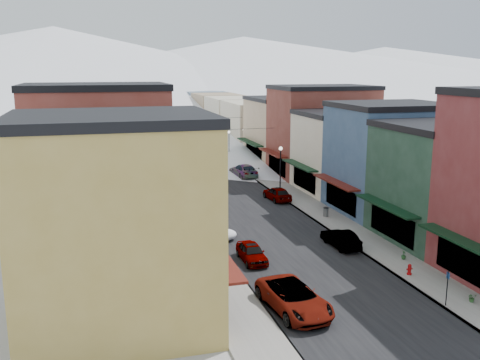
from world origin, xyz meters
TOP-DOWN VIEW (x-y plane):
  - ground at (0.00, 0.00)m, footprint 600.00×600.00m
  - road at (0.00, 60.00)m, footprint 10.00×160.00m
  - sidewalk_left at (-6.60, 60.00)m, footprint 3.20×160.00m
  - sidewalk_right at (6.60, 60.00)m, footprint 3.20×160.00m
  - curb_left at (-5.05, 60.00)m, footprint 0.10×160.00m
  - curb_right at (5.05, 60.00)m, footprint 0.10×160.00m
  - bldg_l_yellow at (-13.19, 4.00)m, footprint 11.30×8.70m
  - bldg_l_cream at (-13.19, 12.50)m, footprint 11.30×8.20m
  - bldg_l_brick_near at (-13.69, 20.50)m, footprint 12.30×8.20m
  - bldg_l_grayblue at (-13.19, 29.00)m, footprint 11.30×9.20m
  - bldg_l_brick_far at (-14.19, 38.00)m, footprint 13.30×9.20m
  - bldg_l_tan at (-13.19, 48.00)m, footprint 11.30×11.20m
  - bldg_r_green at (13.19, 12.00)m, footprint 11.30×9.20m
  - bldg_r_blue at (13.19, 21.00)m, footprint 11.30×9.20m
  - bldg_r_cream at (13.69, 30.00)m, footprint 12.30×9.20m
  - bldg_r_brick_far at (14.19, 39.00)m, footprint 13.30×9.20m
  - bldg_r_tan at (13.19, 49.00)m, footprint 11.30×11.20m
  - distant_blocks at (0.00, 83.00)m, footprint 34.00×55.00m
  - mountain_ridge at (-19.47, 277.18)m, footprint 670.00×340.00m
  - overhead_cables at (0.00, 47.50)m, footprint 16.40×15.04m
  - car_white_suv at (-3.50, 3.00)m, footprint 3.35×6.13m
  - car_silver_sedan at (-3.50, 11.34)m, footprint 1.61×3.97m
  - car_dark_hatch at (-4.23, 31.27)m, footprint 2.04×4.37m
  - car_silver_wagon at (-4.30, 49.43)m, footprint 2.43×5.09m
  - car_green_sedan at (4.08, 12.48)m, footprint 1.68×4.27m
  - car_gray_suv at (4.30, 27.88)m, footprint 2.15×4.49m
  - car_black_sedan at (4.30, 40.64)m, footprint 2.91×5.83m
  - car_lane_silver at (-0.96, 61.93)m, footprint 1.90×4.54m
  - car_lane_white at (0.60, 64.26)m, footprint 2.77×5.86m
  - fire_hydrant at (5.85, 5.75)m, footprint 0.43×0.33m
  - parking_sign at (5.20, 1.00)m, footprint 0.06×0.29m
  - trash_can at (6.42, 20.32)m, footprint 0.50×0.50m
  - streetlamp_near at (6.00, 31.67)m, footprint 0.41×0.41m
  - streetlamp_far at (5.20, 51.58)m, footprint 0.37×0.37m
  - planter_near at (7.00, 1.00)m, footprint 0.56×0.51m
  - planter_far at (7.10, 8.42)m, footprint 0.49×0.49m
  - snow_pile_near at (-4.28, 16.66)m, footprint 2.13×2.51m
  - snow_pile_mid at (-4.69, 20.93)m, footprint 2.38×2.66m
  - snow_pile_far at (-4.88, 35.12)m, footprint 2.14×2.52m

SIDE VIEW (x-z plane):
  - ground at x=0.00m, z-range 0.00..0.00m
  - road at x=0.00m, z-range 0.00..0.01m
  - sidewalk_left at x=-6.60m, z-range 0.00..0.15m
  - sidewalk_right at x=6.60m, z-range 0.00..0.15m
  - curb_left at x=-5.05m, z-range 0.00..0.15m
  - curb_right at x=5.05m, z-range 0.00..0.15m
  - planter_near at x=7.00m, z-range 0.15..0.69m
  - snow_pile_near at x=-4.28m, z-range -0.02..0.88m
  - snow_pile_far at x=-4.88m, z-range -0.02..0.89m
  - planter_far at x=7.10m, z-range 0.15..0.77m
  - snow_pile_mid at x=-4.69m, z-range -0.02..0.98m
  - fire_hydrant at x=5.85m, z-range 0.12..0.86m
  - trash_can at x=6.42m, z-range 0.16..1.01m
  - car_silver_sedan at x=-3.50m, z-range 0.00..1.35m
  - car_green_sedan at x=4.08m, z-range 0.00..1.39m
  - car_dark_hatch at x=-4.23m, z-range 0.00..1.39m
  - car_silver_wagon at x=-4.30m, z-range 0.00..1.43m
  - car_gray_suv at x=4.30m, z-range 0.00..1.48m
  - car_lane_silver at x=-0.96m, z-range 0.00..1.53m
  - car_lane_white at x=0.60m, z-range 0.00..1.62m
  - car_black_sedan at x=4.30m, z-range 0.00..1.63m
  - car_white_suv at x=-3.50m, z-range 0.00..1.63m
  - parking_sign at x=5.20m, z-range 0.33..2.47m
  - streetlamp_far at x=5.20m, z-range 0.73..5.19m
  - streetlamp_near at x=6.00m, z-range 0.80..5.74m
  - distant_blocks at x=0.00m, z-range 0.00..8.00m
  - bldg_r_cream at x=13.69m, z-range 0.01..9.01m
  - bldg_l_grayblue at x=-13.19m, z-range 0.01..9.01m
  - bldg_r_tan at x=13.19m, z-range 0.01..9.51m
  - bldg_r_green at x=13.19m, z-range 0.01..9.51m
  - bldg_l_cream at x=-13.19m, z-range 0.01..9.51m
  - bldg_l_tan at x=-13.19m, z-range 0.01..10.01m
  - bldg_r_blue at x=13.19m, z-range 0.01..10.51m
  - bldg_l_brick_far at x=-14.19m, z-range 0.01..11.01m
  - bldg_r_brick_far at x=14.19m, z-range 0.01..11.51m
  - bldg_l_yellow at x=-13.19m, z-range 0.01..11.51m
  - overhead_cables at x=0.00m, z-range 6.18..6.22m
  - bldg_l_brick_near at x=-13.69m, z-range 0.01..12.51m
  - mountain_ridge at x=-19.47m, z-range -2.64..31.36m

